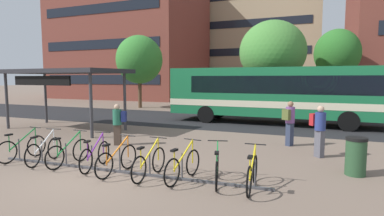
{
  "coord_description": "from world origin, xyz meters",
  "views": [
    {
      "loc": [
        5.33,
        -6.44,
        2.6
      ],
      "look_at": [
        0.62,
        5.29,
        1.36
      ],
      "focal_mm": 28.41,
      "sensor_mm": 36.0,
      "label": 1
    }
  ],
  "objects": [
    {
      "name": "transit_shelter",
      "position": [
        -6.42,
        5.39,
        2.86
      ],
      "size": [
        6.76,
        3.55,
        3.05
      ],
      "rotation": [
        0.0,
        0.0,
        -0.07
      ],
      "color": "#38383D",
      "rests_on": "ground"
    },
    {
      "name": "parked_bicycle_purple_3",
      "position": [
        -0.45,
        0.46,
        0.38
      ],
      "size": [
        0.54,
        1.7,
        0.99
      ],
      "rotation": [
        0.0,
        0.0,
        1.76
      ],
      "color": "black",
      "rests_on": "ground"
    },
    {
      "name": "parked_bicycle_yellow_5",
      "position": [
        1.4,
        0.34,
        0.38
      ],
      "size": [
        0.52,
        1.72,
        0.99
      ],
      "rotation": [
        0.0,
        0.0,
        1.56
      ],
      "color": "black",
      "rests_on": "ground"
    },
    {
      "name": "commuter_red_pack_2",
      "position": [
        5.54,
        4.29,
        0.99
      ],
      "size": [
        0.59,
        0.59,
        1.71
      ],
      "rotation": [
        0.0,
        0.0,
        5.51
      ],
      "color": "#565660",
      "rests_on": "ground"
    },
    {
      "name": "parked_bicycle_green_0",
      "position": [
        -3.27,
        0.37,
        0.38
      ],
      "size": [
        0.52,
        1.72,
        0.99
      ],
      "rotation": [
        0.0,
        0.0,
        1.5
      ],
      "color": "black",
      "rests_on": "ground"
    },
    {
      "name": "trash_bin",
      "position": [
        6.44,
        2.6,
        0.52
      ],
      "size": [
        0.55,
        0.55,
        1.03
      ],
      "color": "#284C2D",
      "rests_on": "ground"
    },
    {
      "name": "bus_lane_asphalt",
      "position": [
        0.0,
        11.34,
        0.0
      ],
      "size": [
        80.0,
        7.2,
        0.01
      ],
      "primitive_type": "cube",
      "color": "#232326",
      "rests_on": "ground"
    },
    {
      "name": "street_tree_0",
      "position": [
        2.55,
        15.53,
        4.44
      ],
      "size": [
        4.57,
        4.57,
        6.6
      ],
      "color": "brown",
      "rests_on": "ground"
    },
    {
      "name": "parked_bicycle_yellow_6",
      "position": [
        2.32,
        0.44,
        0.38
      ],
      "size": [
        0.52,
        1.71,
        0.99
      ],
      "rotation": [
        0.0,
        0.0,
        1.44
      ],
      "color": "black",
      "rests_on": "ground"
    },
    {
      "name": "street_tree_1",
      "position": [
        -8.95,
        16.73,
        4.22
      ],
      "size": [
        4.05,
        4.05,
        6.34
      ],
      "color": "brown",
      "rests_on": "ground"
    },
    {
      "name": "bike_rack",
      "position": [
        0.43,
        0.41,
        0.09
      ],
      "size": [
        8.31,
        0.41,
        0.7
      ],
      "rotation": [
        0.0,
        0.0,
        0.04
      ],
      "color": "#47474C",
      "rests_on": "ground"
    },
    {
      "name": "parked_bicycle_yellow_8",
      "position": [
        4.06,
        0.49,
        0.38
      ],
      "size": [
        0.52,
        1.72,
        0.99
      ],
      "rotation": [
        0.0,
        0.0,
        1.63
      ],
      "color": "black",
      "rests_on": "ground"
    },
    {
      "name": "ground",
      "position": [
        0.0,
        0.0,
        0.0
      ],
      "size": [
        200.0,
        200.0,
        0.0
      ],
      "primitive_type": "plane",
      "color": "#7A6656"
    },
    {
      "name": "street_tree_2",
      "position": [
        6.84,
        18.83,
        4.43
      ],
      "size": [
        3.29,
        3.29,
        6.24
      ],
      "color": "brown",
      "rests_on": "ground"
    },
    {
      "name": "building_left_wing",
      "position": [
        -18.18,
        29.76,
        8.18
      ],
      "size": [
        18.07,
        13.58,
        16.36
      ],
      "color": "brown",
      "rests_on": "ground"
    },
    {
      "name": "commuter_olive_pack_1",
      "position": [
        4.5,
        5.66,
        1.0
      ],
      "size": [
        0.52,
        0.61,
        1.73
      ],
      "rotation": [
        0.0,
        0.0,
        1.06
      ],
      "color": "#2D3851",
      "rests_on": "ground"
    },
    {
      "name": "parked_bicycle_white_1",
      "position": [
        -2.31,
        0.36,
        0.38
      ],
      "size": [
        0.54,
        1.7,
        0.99
      ],
      "rotation": [
        0.0,
        0.0,
        1.77
      ],
      "color": "black",
      "rests_on": "ground"
    },
    {
      "name": "parked_bicycle_green_2",
      "position": [
        -1.42,
        0.44,
        0.38
      ],
      "size": [
        0.52,
        1.72,
        0.99
      ],
      "rotation": [
        0.0,
        0.0,
        1.54
      ],
      "color": "black",
      "rests_on": "ground"
    },
    {
      "name": "building_centre_block",
      "position": [
        -3.5,
        43.19,
        8.04
      ],
      "size": [
        19.04,
        11.07,
        16.07
      ],
      "color": "tan",
      "rests_on": "ground"
    },
    {
      "name": "city_bus",
      "position": [
        3.2,
        11.34,
        1.78
      ],
      "size": [
        12.06,
        2.73,
        3.2
      ],
      "rotation": [
        0.0,
        0.0,
        3.13
      ],
      "color": "#196B3D",
      "rests_on": "ground"
    },
    {
      "name": "parked_bicycle_orange_4",
      "position": [
        0.41,
        0.3,
        0.38
      ],
      "size": [
        0.52,
        1.72,
        0.99
      ],
      "rotation": [
        0.0,
        0.0,
        1.5
      ],
      "color": "black",
      "rests_on": "ground"
    },
    {
      "name": "commuter_navy_pack_0",
      "position": [
        -1.69,
        3.33,
        0.93
      ],
      "size": [
        0.6,
        0.49,
        1.61
      ],
      "rotation": [
        0.0,
        0.0,
        3.54
      ],
      "color": "#47382D",
      "rests_on": "ground"
    },
    {
      "name": "parked_bicycle_green_7",
      "position": [
        3.18,
        0.56,
        0.38
      ],
      "size": [
        0.64,
        1.67,
        0.99
      ],
      "rotation": [
        0.0,
        0.0,
        1.85
      ],
      "color": "black",
      "rests_on": "ground"
    }
  ]
}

